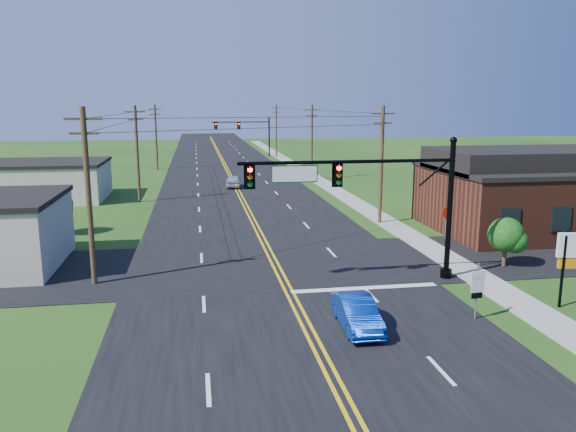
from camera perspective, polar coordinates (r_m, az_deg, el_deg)
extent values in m
plane|color=#174012|center=(21.39, 2.86, -13.91)|extent=(260.00, 260.00, 0.00)
cube|color=black|center=(69.62, -5.88, 3.76)|extent=(16.00, 220.00, 0.04)
cube|color=black|center=(32.48, -1.63, -4.94)|extent=(70.00, 10.00, 0.04)
cube|color=gray|center=(61.37, 4.56, 2.79)|extent=(2.00, 160.00, 0.08)
cylinder|color=black|center=(30.37, 16.08, 0.41)|extent=(0.28, 0.28, 7.20)
cylinder|color=black|center=(31.15, 15.75, -5.65)|extent=(0.60, 0.60, 0.50)
sphere|color=black|center=(29.92, 16.47, 7.39)|extent=(0.36, 0.36, 0.36)
cylinder|color=black|center=(28.06, 6.14, 5.50)|extent=(11.00, 0.18, 0.18)
cube|color=#04531A|center=(27.52, 0.67, 4.30)|extent=(2.30, 0.06, 0.85)
cylinder|color=black|center=(99.90, -1.93, 8.16)|extent=(0.28, 0.28, 7.20)
cylinder|color=black|center=(100.14, -1.92, 6.24)|extent=(0.60, 0.60, 0.50)
sphere|color=black|center=(99.76, -1.94, 10.28)|extent=(0.36, 0.36, 0.36)
cylinder|color=black|center=(99.27, -4.84, 9.49)|extent=(10.00, 0.18, 0.18)
cube|color=#04531A|center=(99.08, -6.70, 9.13)|extent=(2.30, 0.06, 0.85)
cube|color=#502417|center=(44.65, 23.55, 1.47)|extent=(14.00, 11.00, 4.40)
cube|color=black|center=(44.35, 23.79, 4.46)|extent=(14.20, 11.20, 0.30)
cube|color=#B8AC9D|center=(59.26, -23.83, 3.17)|extent=(12.00, 9.00, 3.40)
cube|color=black|center=(59.06, -23.97, 4.95)|extent=(12.20, 9.20, 0.30)
cylinder|color=#342717|center=(29.74, -19.59, 1.74)|extent=(0.28, 0.28, 9.00)
cube|color=#342717|center=(29.39, -20.10, 9.25)|extent=(1.80, 0.12, 0.12)
cube|color=#342717|center=(29.42, -20.00, 7.89)|extent=(1.40, 0.12, 0.12)
cylinder|color=#342717|center=(54.36, -15.06, 6.07)|extent=(0.28, 0.28, 9.00)
cube|color=#342717|center=(54.16, -15.28, 10.18)|extent=(1.80, 0.12, 0.12)
cube|color=#342717|center=(54.18, -15.24, 9.44)|extent=(1.40, 0.12, 0.12)
cylinder|color=#342717|center=(81.20, -13.26, 7.77)|extent=(0.28, 0.28, 9.00)
cube|color=#342717|center=(81.07, -13.38, 10.52)|extent=(1.80, 0.12, 0.12)
cube|color=#342717|center=(81.08, -13.36, 10.03)|extent=(1.40, 0.12, 0.12)
cylinder|color=#342717|center=(43.46, 9.46, 5.08)|extent=(0.28, 0.28, 9.00)
cube|color=#342717|center=(43.22, 9.63, 10.22)|extent=(1.80, 0.12, 0.12)
cube|color=#342717|center=(43.24, 9.60, 9.30)|extent=(1.40, 0.12, 0.12)
cylinder|color=#342717|center=(68.50, 2.43, 7.46)|extent=(0.28, 0.28, 9.00)
cube|color=#342717|center=(68.34, 2.46, 10.72)|extent=(1.80, 0.12, 0.12)
cube|color=#342717|center=(68.35, 2.45, 10.13)|extent=(1.40, 0.12, 0.12)
cylinder|color=#342717|center=(98.01, -1.19, 8.63)|extent=(0.28, 0.28, 9.00)
cube|color=#342717|center=(97.90, -1.20, 10.91)|extent=(1.80, 0.12, 0.12)
cube|color=#342717|center=(97.91, -1.20, 10.50)|extent=(1.40, 0.12, 0.12)
cylinder|color=#342717|center=(49.90, 14.61, 1.51)|extent=(0.24, 0.24, 1.85)
sphere|color=#113C0E|center=(49.65, 14.71, 3.42)|extent=(3.00, 3.00, 3.00)
cylinder|color=#342717|center=(34.25, 21.12, -3.75)|extent=(0.24, 0.24, 1.32)
sphere|color=#113C0E|center=(33.97, 21.26, -1.79)|extent=(2.00, 2.00, 2.00)
cylinder|color=#342717|center=(42.88, -22.44, -0.77)|extent=(0.24, 0.24, 1.54)
sphere|color=#113C0E|center=(42.63, -22.58, 1.07)|extent=(2.40, 2.40, 2.40)
imported|color=#062E96|center=(23.56, 7.03, -9.83)|extent=(1.47, 3.98, 1.30)
imported|color=silver|center=(62.47, -5.57, 3.52)|extent=(1.92, 4.16, 1.38)
cylinder|color=slate|center=(25.44, 18.63, -7.28)|extent=(0.09, 0.09, 2.52)
cube|color=white|center=(25.19, 18.77, -5.69)|extent=(0.63, 0.10, 0.34)
cube|color=white|center=(25.32, 18.70, -6.69)|extent=(0.63, 0.10, 0.63)
cube|color=black|center=(25.47, 18.64, -7.67)|extent=(0.52, 0.09, 0.25)
cylinder|color=slate|center=(39.91, 15.73, -0.76)|extent=(0.08, 0.08, 2.11)
cylinder|color=#BA230A|center=(39.73, 15.81, 0.37)|extent=(0.79, 0.22, 0.80)
cylinder|color=black|center=(28.30, 26.11, -5.10)|extent=(0.15, 0.15, 3.36)
cube|color=silver|center=(28.33, 27.25, -2.65)|extent=(1.69, 0.49, 1.12)
cube|color=#CC720C|center=(28.52, 27.10, -4.29)|extent=(1.51, 0.44, 0.47)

